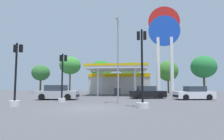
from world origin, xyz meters
name	(u,v)px	position (x,y,z in m)	size (l,w,h in m)	color
ground_plane	(86,108)	(0.00, 0.00, 0.00)	(90.00, 90.00, 0.00)	#56565B
gas_station	(120,82)	(0.84, 21.49, 2.07)	(10.42, 13.46, 4.46)	beige
station_pole_sign	(164,38)	(7.77, 14.97, 8.42)	(4.53, 0.56, 13.07)	white
car_0	(194,94)	(9.48, 8.27, 0.64)	(4.13, 2.26, 1.40)	black
car_1	(57,93)	(-4.78, 6.74, 0.69)	(4.38, 2.20, 1.52)	black
car_2	(147,93)	(4.79, 9.66, 0.64)	(4.24, 2.56, 1.42)	black
traffic_signal_0	(142,83)	(3.71, 0.40, 1.64)	(0.80, 0.80, 5.28)	silver
traffic_signal_1	(15,86)	(-5.39, 0.54, 1.42)	(0.76, 0.76, 4.61)	silver
traffic_signal_2	(62,84)	(-3.22, 4.02, 1.62)	(0.65, 0.68, 4.36)	silver
tree_0	(41,73)	(-16.20, 25.25, 4.15)	(3.74, 3.74, 5.84)	brown
tree_1	(70,66)	(-9.66, 24.85, 5.60)	(4.33, 4.33, 7.45)	brown
tree_2	(101,70)	(-3.29, 25.59, 4.74)	(4.27, 4.27, 6.59)	brown
tree_3	(131,70)	(2.80, 24.26, 4.46)	(3.80, 3.80, 6.08)	brown
tree_4	(168,71)	(10.10, 25.19, 4.32)	(3.92, 3.92, 6.34)	brown
tree_5	(204,67)	(16.97, 25.55, 5.10)	(4.79, 4.79, 7.29)	brown
corner_streetlamp	(118,53)	(1.87, 3.17, 4.22)	(0.24, 1.48, 7.03)	gray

